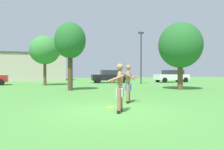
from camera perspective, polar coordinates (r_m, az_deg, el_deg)
ground_plane at (r=7.99m, az=-0.30°, el=-9.27°), size 80.00×80.00×0.00m
player_near at (r=7.66m, az=2.02°, el=-3.01°), size 0.76×0.72×1.69m
player_in_blue at (r=9.99m, az=4.27°, el=-1.95°), size 0.79×0.73×1.72m
frisbee at (r=8.79m, az=-0.39°, el=-8.26°), size 0.29×0.29×0.03m
car_black_mid_lot at (r=27.30m, az=-0.64°, el=-0.29°), size 4.46×2.39×1.58m
car_white_far_end at (r=29.73m, az=15.22°, el=-0.22°), size 4.34×2.10×1.58m
lamp_post at (r=25.38m, az=7.53°, el=5.87°), size 0.60×0.24×5.88m
outbuilding_behind_lot at (r=37.98m, az=-22.13°, el=1.99°), size 13.50×7.02×4.28m
tree_left_field at (r=16.77m, az=-10.78°, el=8.61°), size 2.31×2.31×5.04m
tree_right_field at (r=18.02m, az=17.26°, el=7.31°), size 3.37×3.37×5.20m
tree_behind_players at (r=23.32m, az=-16.99°, el=6.17°), size 3.03×3.03×5.01m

